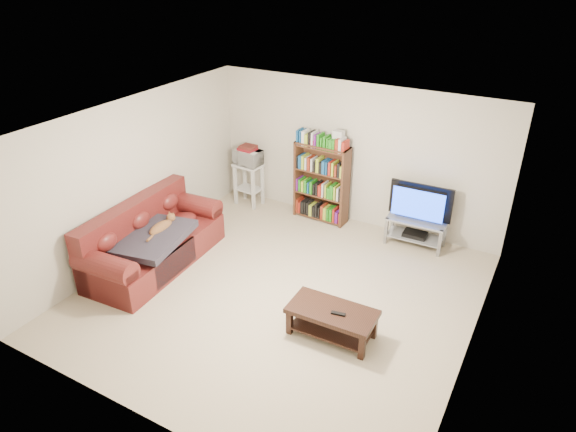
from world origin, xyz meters
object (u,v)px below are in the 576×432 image
Objects in this scene: tv_stand at (416,228)px; sofa at (151,243)px; coffee_table at (332,317)px; bookshelf at (321,182)px.

sofa is at bearing -144.87° from tv_stand.
tv_stand is (3.30, 2.44, -0.02)m from sofa.
bookshelf is at bearing 117.45° from coffee_table.
coffee_table is at bearing -96.68° from tv_stand.
bookshelf reaches higher than coffee_table.
sofa reaches higher than coffee_table.
bookshelf is at bearing 176.03° from tv_stand.
coffee_table is 3.10m from bookshelf.
sofa is 1.68× the size of bookshelf.
sofa is 3.06m from coffee_table.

